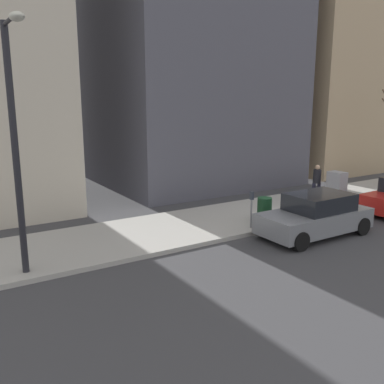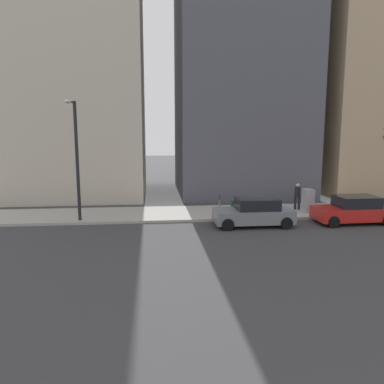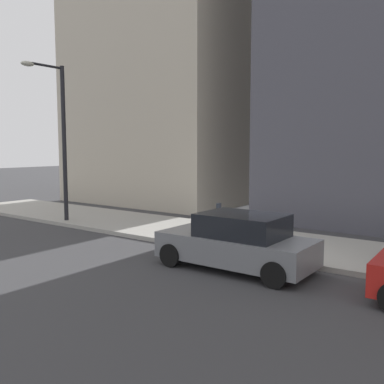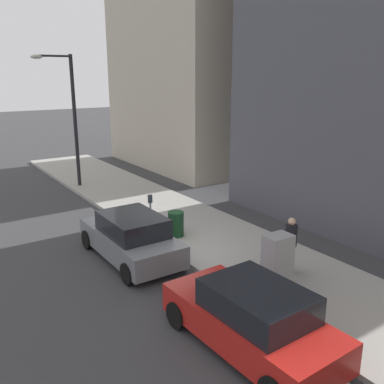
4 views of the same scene
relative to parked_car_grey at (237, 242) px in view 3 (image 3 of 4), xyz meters
name	(u,v)px [view 3 (image 3 of 4)]	position (x,y,z in m)	size (l,w,h in m)	color
ground_plane	(272,263)	(1.14, -0.49, -0.74)	(120.00, 120.00, 0.00)	#38383A
sidewalk	(300,247)	(3.14, -0.49, -0.66)	(4.00, 36.00, 0.15)	#9E9B93
parked_car_grey	(237,242)	(0.00, 0.00, 0.00)	(1.93, 4.21, 1.52)	slate
parking_meter	(219,219)	(1.59, 1.62, 0.24)	(0.14, 0.10, 1.35)	slate
streetlamp	(58,130)	(1.42, 9.49, 3.28)	(1.97, 0.32, 6.50)	black
trash_bin	(254,233)	(2.04, 0.58, -0.14)	(0.56, 0.56, 0.90)	#14381E
office_tower_right	(178,24)	(11.90, 11.36, 10.19)	(10.51, 10.51, 21.86)	#BCB29E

